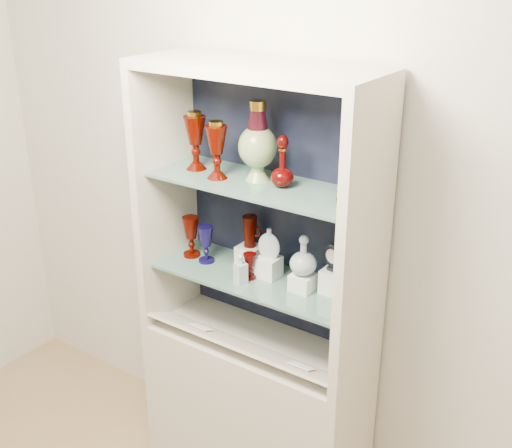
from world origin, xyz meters
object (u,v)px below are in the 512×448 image
Objects in this scene: flat_flask at (269,243)px; ruby_decanter_b at (365,178)px; ruby_goblet_tall at (191,237)px; pedestal_lamp_right at (217,150)px; ruby_goblet_small at (250,266)px; lidded_bowl at (347,196)px; enamel_urn at (258,141)px; pedestal_lamp_left at (195,141)px; clear_round_decanter at (303,256)px; cobalt_goblet at (206,244)px; ruby_pitcher at (250,231)px; ruby_decanter_a at (283,158)px; clear_square_bottle at (241,269)px; cameo_medallion at (333,257)px.

ruby_decanter_b is at bearing -11.97° from flat_flask.
flat_flask is (0.40, 0.03, 0.06)m from ruby_goblet_tall.
pedestal_lamp_right is 0.44m from flat_flask.
lidded_bowl is at bearing -2.40° from ruby_goblet_small.
lidded_bowl is at bearing -9.99° from enamel_urn.
clear_round_decanter is (0.53, 0.01, -0.39)m from pedestal_lamp_left.
cobalt_goblet is 0.20m from ruby_pitcher.
ruby_decanter_b is 1.70× the size of ruby_goblet_small.
ruby_decanter_b is 0.66m from ruby_pitcher.
flat_flask is (-0.38, 0.08, -0.31)m from lidded_bowl.
ruby_decanter_a is 0.45m from ruby_pitcher.
enamel_urn is 0.46m from lidded_bowl.
lidded_bowl is 0.79m from cobalt_goblet.
pedestal_lamp_right reaches higher than clear_round_decanter.
cobalt_goblet is (-0.69, 0.04, -0.38)m from lidded_bowl.
ruby_decanter_b reaches higher than ruby_pitcher.
ruby_goblet_small is (0.00, -0.06, -0.52)m from enamel_urn.
pedestal_lamp_right is 1.68× the size of ruby_pitcher.
clear_round_decanter is (0.32, -0.09, 0.00)m from ruby_pitcher.
clear_square_bottle is at bearing -92.83° from enamel_urn.
cameo_medallion is at bearing 4.88° from pedestal_lamp_left.
pedestal_lamp_left reaches higher than cobalt_goblet.
ruby_decanter_b is at bearing 0.28° from enamel_urn.
enamel_urn is at bearing 170.01° from lidded_bowl.
ruby_decanter_b is (0.34, 0.02, -0.02)m from ruby_decanter_a.
ruby_pitcher is at bearing 173.73° from ruby_decanter_b.
pedestal_lamp_right is at bearing -167.84° from ruby_decanter_a.
pedestal_lamp_left is at bearing -174.23° from enamel_urn.
clear_square_bottle is 0.80× the size of clear_round_decanter.
ruby_decanter_a is at bearing -25.18° from flat_flask.
ruby_pitcher reaches higher than cobalt_goblet.
clear_round_decanter is at bearing 0.77° from pedestal_lamp_left.
pedestal_lamp_left reaches higher than flat_flask.
pedestal_lamp_left is at bearing 170.36° from cobalt_goblet.
enamel_urn is at bearing 172.42° from ruby_decanter_a.
enamel_urn is at bearing 87.17° from clear_square_bottle.
ruby_goblet_small is 0.87× the size of clear_square_bottle.
cobalt_goblet reaches higher than ruby_goblet_small.
ruby_goblet_tall is 1.34× the size of ruby_pitcher.
ruby_pitcher is (-0.55, 0.06, -0.37)m from ruby_decanter_b.
enamel_urn is 2.77× the size of cameo_medallion.
flat_flask is (0.35, 0.03, -0.39)m from pedestal_lamp_left.
ruby_decanter_b is 1.17× the size of clear_round_decanter.
clear_round_decanter is (0.24, 0.09, 0.09)m from clear_square_bottle.
ruby_decanter_a is at bearing 177.04° from clear_round_decanter.
clear_square_bottle is at bearing -70.61° from ruby_pitcher.
pedestal_lamp_right is at bearing -172.74° from ruby_decanter_b.
ruby_pitcher is (0.06, 0.14, -0.39)m from pedestal_lamp_right.
enamel_urn is 3.68× the size of lidded_bowl.
enamel_urn is 2.85× the size of ruby_goblet_small.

